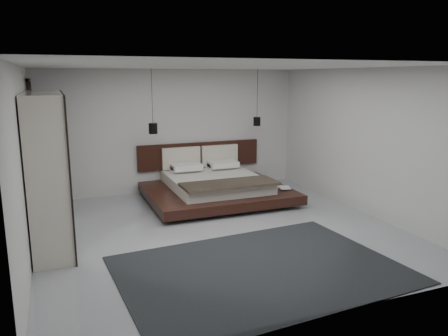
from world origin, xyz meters
name	(u,v)px	position (x,y,z in m)	size (l,w,h in m)	color
floor	(220,230)	(0.00, 0.00, 0.00)	(6.00, 6.00, 0.00)	#999CA1
ceiling	(219,66)	(0.00, 0.00, 2.80)	(6.00, 6.00, 0.00)	white
wall_back	(173,131)	(0.00, 3.00, 1.40)	(6.00, 6.00, 0.00)	silver
wall_front	(321,196)	(0.00, -3.00, 1.40)	(6.00, 6.00, 0.00)	silver
wall_left	(24,164)	(-3.00, 0.00, 1.40)	(6.00, 6.00, 0.00)	silver
wall_right	(365,142)	(3.00, 0.00, 1.40)	(6.00, 6.00, 0.00)	silver
lattice_screen	(34,146)	(-2.95, 2.45, 1.30)	(0.05, 0.90, 2.60)	black
bed	(215,186)	(0.62, 1.90, 0.30)	(2.97, 2.47, 1.11)	black
book_lower	(280,188)	(1.84, 1.22, 0.29)	(0.20, 0.26, 0.02)	#99724C
book_upper	(279,188)	(1.82, 1.19, 0.31)	(0.22, 0.30, 0.02)	#99724C
pendant_left	(153,128)	(-0.60, 2.39, 1.56)	(0.18, 0.18, 1.36)	black
pendant_right	(257,121)	(1.84, 2.39, 1.62)	(0.16, 0.16, 1.29)	black
wardrobe	(48,169)	(-2.70, 0.57, 1.20)	(0.58, 2.44, 2.39)	beige
rug	(260,270)	(-0.04, -1.70, 0.01)	(3.82, 2.73, 0.02)	black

